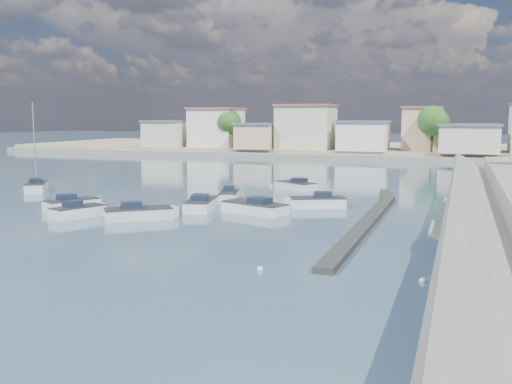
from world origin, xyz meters
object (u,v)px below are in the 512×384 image
(motorboat_c, at_px, (252,208))
(motorboat_g, at_px, (229,197))
(sailboat, at_px, (37,186))
(motorboat_a, at_px, (202,204))
(motorboat_e, at_px, (75,205))
(motorboat_h, at_px, (142,214))
(motorboat_f, at_px, (295,186))
(motorboat_d, at_px, (314,203))
(motorboat_b, at_px, (80,212))

(motorboat_c, relative_size, motorboat_g, 1.30)
(motorboat_c, xyz_separation_m, sailboat, (-25.24, 5.64, 0.05))
(motorboat_a, bearing_deg, motorboat_e, -159.55)
(motorboat_h, bearing_deg, motorboat_f, 73.73)
(motorboat_f, bearing_deg, motorboat_g, -108.69)
(motorboat_d, xyz_separation_m, motorboat_g, (-7.88, 0.72, 0.00))
(motorboat_c, distance_m, sailboat, 25.86)
(motorboat_a, bearing_deg, motorboat_b, -136.82)
(motorboat_d, xyz_separation_m, motorboat_f, (-4.63, 10.32, 0.00))
(motorboat_e, xyz_separation_m, motorboat_g, (9.94, 8.21, 0.00))
(motorboat_g, relative_size, motorboat_h, 0.92)
(motorboat_f, distance_m, sailboat, 26.08)
(motorboat_e, bearing_deg, motorboat_g, 39.56)
(motorboat_h, relative_size, sailboat, 0.54)
(motorboat_f, distance_m, motorboat_g, 10.14)
(motorboat_d, bearing_deg, motorboat_f, 114.16)
(motorboat_a, relative_size, motorboat_b, 1.25)
(motorboat_c, distance_m, motorboat_g, 6.46)
(motorboat_c, height_order, motorboat_e, same)
(motorboat_e, distance_m, motorboat_f, 22.17)
(motorboat_d, bearing_deg, motorboat_a, -154.57)
(motorboat_e, height_order, motorboat_g, same)
(motorboat_b, bearing_deg, motorboat_e, 133.18)
(sailboat, bearing_deg, motorboat_h, -30.10)
(motorboat_f, xyz_separation_m, sailboat, (-24.47, -9.03, 0.05))
(motorboat_c, bearing_deg, motorboat_a, 174.73)
(motorboat_d, distance_m, motorboat_e, 19.33)
(motorboat_e, bearing_deg, motorboat_f, 53.49)
(motorboat_g, bearing_deg, motorboat_f, 71.31)
(motorboat_d, bearing_deg, motorboat_e, -157.19)
(motorboat_h, distance_m, sailboat, 21.59)
(motorboat_b, height_order, motorboat_d, same)
(motorboat_b, xyz_separation_m, motorboat_c, (11.26, 6.02, 0.00))
(motorboat_e, height_order, sailboat, sailboat)
(motorboat_e, bearing_deg, motorboat_d, 22.81)
(motorboat_f, height_order, motorboat_g, same)
(motorboat_a, bearing_deg, sailboat, 165.91)
(motorboat_b, height_order, sailboat, sailboat)
(motorboat_c, distance_m, motorboat_e, 14.31)
(motorboat_f, bearing_deg, motorboat_h, -106.27)
(motorboat_f, relative_size, sailboat, 0.53)
(motorboat_e, distance_m, motorboat_h, 7.67)
(motorboat_b, height_order, motorboat_e, same)
(motorboat_a, distance_m, motorboat_c, 4.43)
(motorboat_a, bearing_deg, motorboat_f, 75.68)
(motorboat_a, relative_size, motorboat_d, 1.10)
(motorboat_g, bearing_deg, sailboat, 178.43)
(motorboat_a, height_order, motorboat_d, same)
(motorboat_a, relative_size, sailboat, 0.61)
(motorboat_d, bearing_deg, motorboat_g, 174.81)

